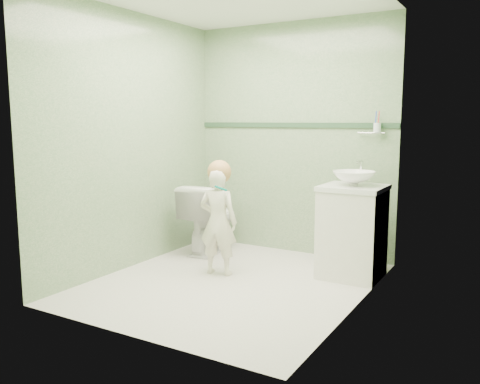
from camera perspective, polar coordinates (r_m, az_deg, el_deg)
The scene contains 12 objects.
ground at distance 4.39m, azimuth -1.00°, elevation -10.38°, with size 2.50×2.50×0.00m, color beige.
room_shell at distance 4.16m, azimuth -1.04°, elevation 5.47°, with size 2.50×2.54×2.40m.
trim_stripe at distance 5.26m, azimuth 6.02°, elevation 7.65°, with size 2.20×0.02×0.05m, color #2B4A31.
vanity at distance 4.57m, azimuth 12.73°, elevation -4.63°, with size 0.52×0.50×0.80m, color white.
counter at distance 4.49m, azimuth 12.89°, elevation 0.48°, with size 0.54×0.52×0.04m, color white.
basin at distance 4.48m, azimuth 12.93°, elevation 1.54°, with size 0.37×0.37×0.13m, color white.
faucet at distance 4.65m, azimuth 13.64°, elevation 2.74°, with size 0.03×0.13×0.18m.
cup_holder at distance 4.90m, azimuth 15.37°, elevation 7.10°, with size 0.26×0.07×0.21m.
toilet at distance 5.31m, azimuth -3.55°, elevation -3.00°, with size 0.41×0.72×0.73m, color white.
toddler at distance 4.52m, azimuth -2.52°, elevation -3.44°, with size 0.35×0.23×0.97m, color silver.
hair_cap at distance 4.47m, azimuth -2.39°, elevation 2.30°, with size 0.22×0.22×0.22m, color #B2814B.
teal_toothbrush at distance 4.32m, azimuth -2.26°, elevation 0.49°, with size 0.11×0.14×0.08m.
Camera 1 is at (2.15, -3.56, 1.40)m, focal length 37.22 mm.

